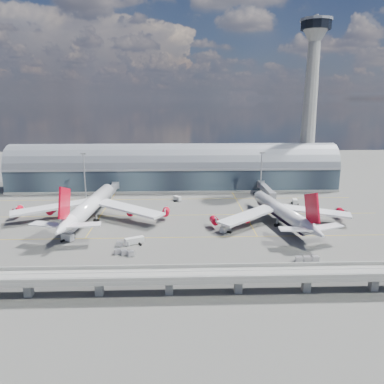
{
  "coord_description": "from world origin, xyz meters",
  "views": [
    {
      "loc": [
        3.14,
        -153.02,
        54.7
      ],
      "look_at": [
        8.9,
        10.0,
        14.0
      ],
      "focal_mm": 35.0,
      "sensor_mm": 36.0,
      "label": 1
    }
  ],
  "objects_px": {
    "airliner_right": "(282,212)",
    "service_truck_3": "(226,229)",
    "airliner_left": "(89,206)",
    "service_truck_1": "(68,237)",
    "cargo_train_2": "(307,259)",
    "floodlight_mast_right": "(261,173)",
    "service_truck_2": "(135,241)",
    "floodlight_mast_left": "(84,174)",
    "service_truck_4": "(295,202)",
    "cargo_train_1": "(124,253)",
    "cargo_train_0": "(123,244)",
    "service_truck_0": "(74,219)",
    "control_tower": "(310,104)",
    "service_truck_5": "(177,199)"
  },
  "relations": [
    {
      "from": "airliner_right",
      "to": "service_truck_3",
      "type": "height_order",
      "value": "airliner_right"
    },
    {
      "from": "airliner_left",
      "to": "service_truck_1",
      "type": "bearing_deg",
      "value": -92.25
    },
    {
      "from": "airliner_left",
      "to": "cargo_train_2",
      "type": "distance_m",
      "value": 98.27
    },
    {
      "from": "floodlight_mast_right",
      "to": "airliner_right",
      "type": "distance_m",
      "value": 50.73
    },
    {
      "from": "airliner_left",
      "to": "service_truck_1",
      "type": "height_order",
      "value": "airliner_left"
    },
    {
      "from": "service_truck_1",
      "to": "service_truck_2",
      "type": "distance_m",
      "value": 27.28
    },
    {
      "from": "floodlight_mast_left",
      "to": "service_truck_4",
      "type": "height_order",
      "value": "floodlight_mast_left"
    },
    {
      "from": "floodlight_mast_left",
      "to": "airliner_right",
      "type": "height_order",
      "value": "floodlight_mast_left"
    },
    {
      "from": "service_truck_1",
      "to": "service_truck_2",
      "type": "bearing_deg",
      "value": -68.67
    },
    {
      "from": "cargo_train_1",
      "to": "cargo_train_0",
      "type": "bearing_deg",
      "value": -12.15
    },
    {
      "from": "service_truck_0",
      "to": "service_truck_1",
      "type": "height_order",
      "value": "service_truck_1"
    },
    {
      "from": "control_tower",
      "to": "cargo_train_1",
      "type": "distance_m",
      "value": 158.34
    },
    {
      "from": "service_truck_0",
      "to": "service_truck_4",
      "type": "distance_m",
      "value": 112.63
    },
    {
      "from": "airliner_right",
      "to": "service_truck_5",
      "type": "height_order",
      "value": "airliner_right"
    },
    {
      "from": "service_truck_0",
      "to": "service_truck_2",
      "type": "relative_size",
      "value": 0.86
    },
    {
      "from": "service_truck_5",
      "to": "floodlight_mast_right",
      "type": "bearing_deg",
      "value": -25.85
    },
    {
      "from": "floodlight_mast_right",
      "to": "airliner_left",
      "type": "bearing_deg",
      "value": -154.77
    },
    {
      "from": "service_truck_0",
      "to": "floodlight_mast_left",
      "type": "bearing_deg",
      "value": 93.68
    },
    {
      "from": "floodlight_mast_right",
      "to": "service_truck_4",
      "type": "distance_m",
      "value": 26.29
    },
    {
      "from": "service_truck_2",
      "to": "service_truck_5",
      "type": "relative_size",
      "value": 1.4
    },
    {
      "from": "airliner_left",
      "to": "airliner_right",
      "type": "height_order",
      "value": "airliner_left"
    },
    {
      "from": "control_tower",
      "to": "service_truck_1",
      "type": "bearing_deg",
      "value": -143.0
    },
    {
      "from": "floodlight_mast_right",
      "to": "service_truck_1",
      "type": "bearing_deg",
      "value": -143.66
    },
    {
      "from": "airliner_right",
      "to": "cargo_train_0",
      "type": "distance_m",
      "value": 71.48
    },
    {
      "from": "floodlight_mast_left",
      "to": "cargo_train_1",
      "type": "height_order",
      "value": "floodlight_mast_left"
    },
    {
      "from": "cargo_train_2",
      "to": "service_truck_1",
      "type": "bearing_deg",
      "value": 76.53
    },
    {
      "from": "service_truck_0",
      "to": "service_truck_3",
      "type": "distance_m",
      "value": 69.0
    },
    {
      "from": "service_truck_1",
      "to": "airliner_right",
      "type": "bearing_deg",
      "value": -48.58
    },
    {
      "from": "control_tower",
      "to": "service_truck_4",
      "type": "xyz_separation_m",
      "value": [
        -20.17,
        -45.95,
        -50.22
      ]
    },
    {
      "from": "floodlight_mast_right",
      "to": "service_truck_2",
      "type": "bearing_deg",
      "value": -131.95
    },
    {
      "from": "cargo_train_0",
      "to": "cargo_train_2",
      "type": "relative_size",
      "value": 0.64
    },
    {
      "from": "cargo_train_0",
      "to": "cargo_train_1",
      "type": "height_order",
      "value": "cargo_train_1"
    },
    {
      "from": "airliner_right",
      "to": "service_truck_0",
      "type": "distance_m",
      "value": 93.93
    },
    {
      "from": "service_truck_2",
      "to": "service_truck_5",
      "type": "height_order",
      "value": "service_truck_2"
    },
    {
      "from": "floodlight_mast_right",
      "to": "service_truck_5",
      "type": "xyz_separation_m",
      "value": [
        -47.84,
        -8.77,
        -12.32
      ]
    },
    {
      "from": "cargo_train_1",
      "to": "airliner_right",
      "type": "bearing_deg",
      "value": -86.84
    },
    {
      "from": "service_truck_1",
      "to": "cargo_train_0",
      "type": "bearing_deg",
      "value": -74.82
    },
    {
      "from": "service_truck_4",
      "to": "cargo_train_0",
      "type": "xyz_separation_m",
      "value": [
        -83.3,
        -55.5,
        -0.48
      ]
    },
    {
      "from": "control_tower",
      "to": "airliner_left",
      "type": "xyz_separation_m",
      "value": [
        -123.2,
        -69.57,
        -44.9
      ]
    },
    {
      "from": "floodlight_mast_left",
      "to": "cargo_train_1",
      "type": "bearing_deg",
      "value": -68.01
    },
    {
      "from": "airliner_right",
      "to": "service_truck_1",
      "type": "bearing_deg",
      "value": -179.01
    },
    {
      "from": "floodlight_mast_right",
      "to": "service_truck_4",
      "type": "bearing_deg",
      "value": -50.43
    },
    {
      "from": "floodlight_mast_right",
      "to": "service_truck_2",
      "type": "xyz_separation_m",
      "value": [
        -64.33,
        -71.56,
        -12.23
      ]
    },
    {
      "from": "control_tower",
      "to": "floodlight_mast_right",
      "type": "height_order",
      "value": "control_tower"
    },
    {
      "from": "service_truck_1",
      "to": "service_truck_2",
      "type": "height_order",
      "value": "service_truck_1"
    },
    {
      "from": "service_truck_2",
      "to": "control_tower",
      "type": "bearing_deg",
      "value": -69.58
    },
    {
      "from": "service_truck_0",
      "to": "service_truck_2",
      "type": "height_order",
      "value": "service_truck_2"
    },
    {
      "from": "service_truck_3",
      "to": "cargo_train_1",
      "type": "bearing_deg",
      "value": -109.93
    },
    {
      "from": "service_truck_5",
      "to": "service_truck_4",
      "type": "bearing_deg",
      "value": -44.57
    },
    {
      "from": "airliner_left",
      "to": "cargo_train_0",
      "type": "height_order",
      "value": "airliner_left"
    }
  ]
}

